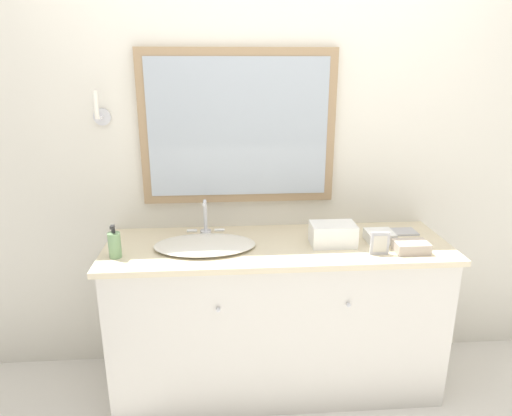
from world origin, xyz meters
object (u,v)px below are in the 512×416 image
at_px(picture_frame, 380,243).
at_px(appliance_box, 333,234).
at_px(sink_basin, 205,244).
at_px(soap_bottle, 115,244).

bearing_deg(picture_frame, appliance_box, 144.40).
relative_size(sink_basin, picture_frame, 4.43).
height_order(soap_bottle, appliance_box, soap_bottle).
xyz_separation_m(soap_bottle, appliance_box, (1.09, 0.08, -0.01)).
relative_size(appliance_box, picture_frame, 1.97).
xyz_separation_m(sink_basin, soap_bottle, (-0.43, -0.09, 0.05)).
bearing_deg(appliance_box, sink_basin, 179.14).
relative_size(sink_basin, appliance_box, 2.25).
height_order(sink_basin, soap_bottle, sink_basin).
relative_size(sink_basin, soap_bottle, 3.07).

